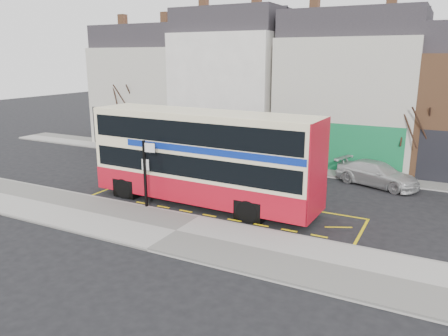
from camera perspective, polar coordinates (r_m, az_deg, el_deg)
The scene contains 15 objects.
ground at distance 20.75m, azimuth -2.75°, elevation -6.34°, with size 120.00×120.00×0.00m, color black.
pavement at distance 18.91m, azimuth -6.29°, elevation -8.29°, with size 40.00×4.00×0.15m, color #A09E98.
kerb at distance 20.42m, azimuth -3.29°, elevation -6.47°, with size 40.00×0.15×0.15m, color gray.
far_pavement at distance 30.31m, azimuth 7.73°, elevation 0.39°, with size 50.00×3.00×0.15m, color #A09E98.
road_markings at distance 22.06m, azimuth -0.66°, elevation -5.03°, with size 14.00×3.40×0.01m, color #D8C10B, non-canonical shape.
terrace_far_left at distance 39.46m, azimuth -9.00°, elevation 10.56°, with size 8.00×8.01×10.80m.
terrace_left at distance 35.29m, azimuth 1.71°, elevation 11.10°, with size 8.00×8.01×11.80m.
terrace_green_shop at distance 32.43m, azimuth 16.40°, elevation 9.81°, with size 9.00×8.01×11.30m.
double_decker_bus at distance 21.75m, azimuth -2.65°, elevation 1.49°, with size 11.94×3.08×4.74m.
bus_stop_post at distance 21.39m, azimuth -10.15°, elevation 0.02°, with size 0.83×0.16×3.31m.
car_silver at distance 33.49m, azimuth -10.34°, elevation 2.62°, with size 1.52×3.78×1.29m, color #BBBABF.
car_grey at distance 28.80m, azimuth 4.71°, elevation 0.97°, with size 1.44×4.13×1.36m, color #383B3F.
car_white at distance 26.90m, azimuth 19.34°, elevation -0.73°, with size 1.96×4.83×1.40m, color #BCBCBC.
street_tree_left at distance 36.90m, azimuth -12.79°, elevation 9.67°, with size 3.07×3.07×6.64m.
street_tree_right at distance 28.43m, azimuth 23.91°, elevation 6.32°, with size 2.68×2.68×5.79m.
Camera 1 is at (9.81, -16.75, 7.34)m, focal length 35.00 mm.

